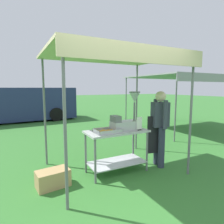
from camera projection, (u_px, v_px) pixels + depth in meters
name	position (u px, v px, depth m)	size (l,w,h in m)	color
ground_plane	(54.00, 127.00, 8.27)	(70.00, 70.00, 0.00)	#33702D
stall_canopy	(114.00, 59.00, 3.67)	(2.58, 1.99, 2.33)	slate
donut_cart	(117.00, 143.00, 3.78)	(1.22, 0.59, 0.84)	#B7B7BC
donut_tray	(107.00, 131.00, 3.59)	(0.47, 0.34, 0.07)	#B7B7BC
donut_fryer	(126.00, 118.00, 3.80)	(0.61, 0.28, 0.76)	#B7B7BC
menu_sign	(139.00, 125.00, 3.77)	(0.13, 0.05, 0.26)	black
vendor	(159.00, 125.00, 4.06)	(0.47, 0.54, 1.61)	#2D3347
supply_crate	(53.00, 178.00, 3.25)	(0.57, 0.38, 0.29)	tan
van_navy	(16.00, 104.00, 9.60)	(5.73, 2.28, 1.69)	navy
neighbour_tent	(178.00, 77.00, 7.70)	(3.24, 3.11, 2.16)	slate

